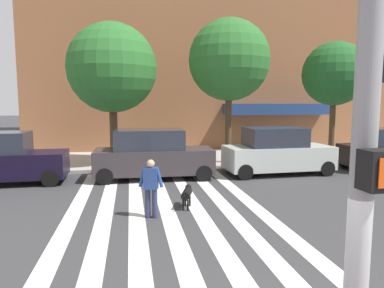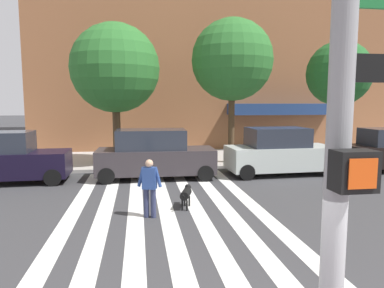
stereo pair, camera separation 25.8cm
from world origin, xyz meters
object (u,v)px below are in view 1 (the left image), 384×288
at_px(pedestrian_bystander, 358,141).
at_px(dog_on_leash, 187,194).
at_px(street_tree_further, 334,74).
at_px(pedestrian_dog_walker, 151,185).
at_px(street_tree_nearest, 112,68).
at_px(parked_car_behind_first, 153,155).
at_px(street_tree_middle, 229,60).
at_px(traffic_light_pole, 375,57).
at_px(parked_car_third_in_line, 277,152).

bearing_deg(pedestrian_bystander, dog_on_leash, -146.30).
bearing_deg(street_tree_further, pedestrian_dog_walker, -142.81).
distance_m(pedestrian_dog_walker, pedestrian_bystander, 14.29).
bearing_deg(street_tree_nearest, dog_on_leash, -71.05).
relative_size(parked_car_behind_first, pedestrian_dog_walker, 3.01).
height_order(street_tree_middle, pedestrian_bystander, street_tree_middle).
relative_size(traffic_light_pole, street_tree_nearest, 0.85).
relative_size(parked_car_third_in_line, street_tree_further, 0.77).
distance_m(traffic_light_pole, street_tree_further, 17.52).
relative_size(traffic_light_pole, pedestrian_dog_walker, 3.54).
bearing_deg(traffic_light_pole, street_tree_middle, 77.92).
height_order(traffic_light_pole, parked_car_behind_first, traffic_light_pole).
distance_m(traffic_light_pole, parked_car_behind_first, 12.67).
relative_size(pedestrian_dog_walker, pedestrian_bystander, 1.00).
xyz_separation_m(parked_car_third_in_line, pedestrian_bystander, (5.99, 2.84, 0.09)).
bearing_deg(parked_car_behind_first, traffic_light_pole, -86.38).
bearing_deg(street_tree_middle, pedestrian_dog_walker, -119.83).
relative_size(street_tree_nearest, street_tree_middle, 0.95).
height_order(street_tree_middle, dog_on_leash, street_tree_middle).
bearing_deg(traffic_light_pole, pedestrian_bystander, 54.83).
distance_m(parked_car_third_in_line, street_tree_nearest, 8.63).
distance_m(pedestrian_dog_walker, dog_on_leash, 1.43).
xyz_separation_m(street_tree_further, pedestrian_bystander, (1.76, 0.23, -3.59)).
bearing_deg(street_tree_middle, street_tree_nearest, 177.28).
relative_size(parked_car_third_in_line, pedestrian_dog_walker, 2.92).
height_order(parked_car_third_in_line, street_tree_middle, street_tree_middle).
relative_size(traffic_light_pole, street_tree_middle, 0.81).
bearing_deg(parked_car_behind_first, pedestrian_dog_walker, -94.25).
xyz_separation_m(street_tree_middle, pedestrian_bystander, (7.54, 0.33, -4.18)).
relative_size(traffic_light_pole, pedestrian_bystander, 3.54).
relative_size(street_tree_nearest, pedestrian_bystander, 4.14).
xyz_separation_m(street_tree_middle, dog_on_leash, (-3.23, -6.86, -4.81)).
height_order(parked_car_third_in_line, pedestrian_dog_walker, parked_car_third_in_line).
bearing_deg(pedestrian_dog_walker, parked_car_behind_first, 85.75).
height_order(traffic_light_pole, dog_on_leash, traffic_light_pole).
bearing_deg(parked_car_behind_first, street_tree_further, 14.99).
height_order(parked_car_third_in_line, street_tree_nearest, street_tree_nearest).
xyz_separation_m(traffic_light_pole, pedestrian_bystander, (10.74, 15.24, -2.44)).
distance_m(street_tree_nearest, street_tree_middle, 5.70).
bearing_deg(pedestrian_bystander, parked_car_behind_first, -166.14).
xyz_separation_m(parked_car_third_in_line, street_tree_middle, (-1.55, 2.52, 4.26)).
bearing_deg(dog_on_leash, pedestrian_dog_walker, -146.78).
height_order(street_tree_nearest, dog_on_leash, street_tree_nearest).
relative_size(street_tree_middle, street_tree_further, 1.15).
distance_m(street_tree_further, pedestrian_dog_walker, 13.26).
relative_size(traffic_light_pole, parked_car_behind_first, 1.18).
bearing_deg(street_tree_nearest, street_tree_middle, -2.72).
bearing_deg(traffic_light_pole, street_tree_nearest, 99.31).
distance_m(street_tree_middle, pedestrian_dog_walker, 9.76).
height_order(street_tree_nearest, street_tree_middle, street_tree_middle).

